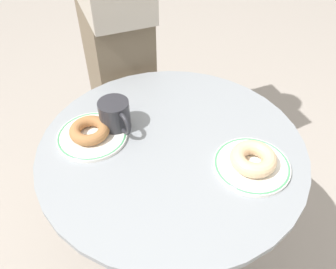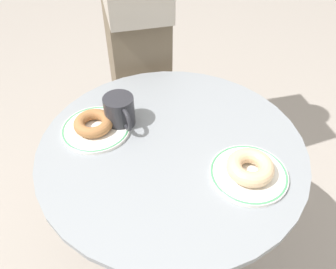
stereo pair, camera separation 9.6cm
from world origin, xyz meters
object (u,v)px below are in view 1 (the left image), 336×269
object	(u,v)px
cafe_table	(171,195)
plate_right	(252,165)
plate_left	(92,136)
person_figure	(112,17)
donut_glazed	(253,158)
donut_cinnamon	(90,130)
coffee_mug	(115,116)

from	to	relation	value
cafe_table	plate_right	distance (m)	0.34
plate_left	person_figure	bearing A→B (deg)	110.04
cafe_table	donut_glazed	bearing A→B (deg)	0.35
donut_cinnamon	cafe_table	bearing A→B (deg)	13.45
plate_left	donut_glazed	size ratio (longest dim) A/B	1.66
donut_cinnamon	coffee_mug	bearing A→B (deg)	51.66
cafe_table	donut_cinnamon	size ratio (longest dim) A/B	6.62
cafe_table	person_figure	world-z (taller)	person_figure
person_figure	donut_glazed	bearing A→B (deg)	-34.75
coffee_mug	cafe_table	bearing A→B (deg)	-2.92
cafe_table	coffee_mug	world-z (taller)	coffee_mug
plate_right	donut_cinnamon	bearing A→B (deg)	-172.95
cafe_table	plate_right	world-z (taller)	plate_right
donut_cinnamon	person_figure	distance (m)	0.55
donut_cinnamon	coffee_mug	xyz separation A→B (m)	(0.05, 0.07, 0.02)
person_figure	coffee_mug	bearing A→B (deg)	-62.26
person_figure	cafe_table	bearing A→B (deg)	-47.30
plate_left	donut_cinnamon	world-z (taller)	donut_cinnamon
donut_cinnamon	donut_glazed	bearing A→B (deg)	7.05
coffee_mug	person_figure	xyz separation A→B (m)	(-0.23, 0.44, 0.08)
donut_cinnamon	donut_glazed	distance (m)	0.47
coffee_mug	plate_left	bearing A→B (deg)	-126.84
plate_right	coffee_mug	distance (m)	0.42
donut_cinnamon	person_figure	bearing A→B (deg)	109.54
coffee_mug	donut_glazed	bearing A→B (deg)	-1.10
donut_cinnamon	plate_left	bearing A→B (deg)	24.80
plate_left	person_figure	world-z (taller)	person_figure
cafe_table	coffee_mug	size ratio (longest dim) A/B	6.32
donut_cinnamon	person_figure	size ratio (longest dim) A/B	0.07
plate_left	coffee_mug	size ratio (longest dim) A/B	1.68
cafe_table	plate_right	size ratio (longest dim) A/B	3.74
plate_right	person_figure	distance (m)	0.80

